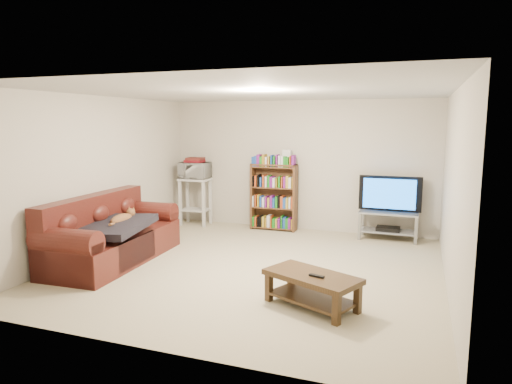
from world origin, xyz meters
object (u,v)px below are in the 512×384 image
at_px(sofa, 109,238).
at_px(bookshelf, 274,196).
at_px(coffee_table, 312,284).
at_px(tv_stand, 388,221).

relative_size(sofa, bookshelf, 1.83).
bearing_deg(sofa, bookshelf, 55.63).
distance_m(sofa, coffee_table, 3.23).
bearing_deg(sofa, coffee_table, -14.34).
relative_size(coffee_table, bookshelf, 0.93).
height_order(coffee_table, bookshelf, bookshelf).
bearing_deg(bookshelf, sofa, -123.26).
bearing_deg(sofa, tv_stand, 32.57).
relative_size(coffee_table, tv_stand, 1.17).
distance_m(sofa, bookshelf, 3.16).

